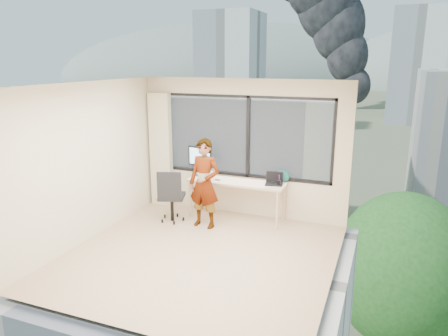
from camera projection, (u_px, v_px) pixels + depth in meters
The scene contains 24 objects.
floor at pixel (200, 255), 6.51m from camera, with size 4.00×4.00×0.01m, color tan.
ceiling at pixel (198, 84), 5.86m from camera, with size 4.00×4.00×0.01m, color white.
wall_front at pixel (119, 221), 4.39m from camera, with size 4.00×0.01×2.60m, color beige.
wall_left at pixel (88, 162), 6.89m from camera, with size 0.01×4.00×2.60m, color beige.
wall_right at pixel (339, 189), 5.48m from camera, with size 0.01×4.00×2.60m, color beige.
window_wall at pixel (246, 137), 7.92m from camera, with size 3.30×0.16×1.55m, color black, non-canonical shape.
curtain at pixel (161, 150), 8.53m from camera, with size 0.45×0.14×2.30m, color beige.
desk at pixel (237, 200), 7.92m from camera, with size 1.80×0.60×0.75m, color tan.
chair at pixel (172, 195), 7.78m from camera, with size 0.52×0.52×1.02m, color black, non-canonical shape.
person at pixel (204, 184), 7.45m from camera, with size 0.59×0.38×1.61m, color #2D2D33.
monitor at pixel (200, 161), 8.14m from camera, with size 0.56×0.12×0.56m, color black, non-canonical shape.
game_console at pixel (207, 171), 8.30m from camera, with size 0.33×0.28×0.08m, color white.
laptop at pixel (274, 179), 7.54m from camera, with size 0.31×0.33×0.20m, color black, non-canonical shape.
cellphone at pixel (217, 180), 7.85m from camera, with size 0.10×0.05×0.01m, color black.
pen_cup at pixel (279, 183), 7.52m from camera, with size 0.07×0.07×0.09m, color black.
handbag at pixel (282, 176), 7.71m from camera, with size 0.29×0.15×0.22m, color #0D4C50.
exterior_ground at pixel (378, 121), 118.18m from camera, with size 400.00×400.00×0.04m, color #515B3D.
near_bldg_a at pixel (248, 171), 38.49m from camera, with size 16.00×12.00×14.00m, color #F1E6CA.
far_tower_a at pixel (231, 71), 104.50m from camera, with size 14.00×14.00×28.00m, color silver.
far_tower_b at pixel (415, 67), 111.59m from camera, with size 13.00×13.00×30.00m, color silver.
far_tower_d at pixel (220, 75), 163.65m from camera, with size 16.00×14.00×22.00m, color silver.
hill_a at pixel (230, 81), 340.82m from camera, with size 288.00×216.00×90.00m, color slate.
tree_a at pixel (136, 222), 34.50m from camera, with size 7.00×7.00×8.00m, color #1B4D19, non-canonical shape.
tree_b at pixel (400, 287), 23.71m from camera, with size 7.60×7.60×9.00m, color #1B4D19, non-canonical shape.
Camera 1 is at (2.52, -5.42, 2.94)m, focal length 33.73 mm.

